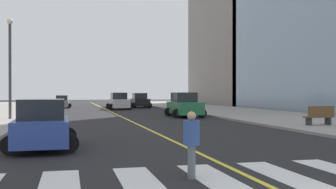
% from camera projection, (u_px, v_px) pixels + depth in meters
% --- Properties ---
extents(sidewalk_kerb_east, '(10.00, 120.00, 0.15)m').
position_uv_depth(sidewalk_kerb_east, '(313.00, 121.00, 28.21)').
color(sidewalk_kerb_east, gray).
rests_on(sidewalk_kerb_east, ground).
extents(crosswalk_paint, '(13.50, 4.00, 0.01)m').
position_uv_depth(crosswalk_paint, '(252.00, 178.00, 9.78)').
color(crosswalk_paint, silver).
rests_on(crosswalk_paint, ground).
extents(lane_divider_paint, '(0.16, 80.00, 0.01)m').
position_uv_depth(lane_divider_paint, '(109.00, 111.00, 44.76)').
color(lane_divider_paint, yellow).
rests_on(lane_divider_paint, ground).
extents(parking_garage_concrete, '(18.00, 24.00, 23.01)m').
position_uv_depth(parking_garage_concrete, '(256.00, 39.00, 71.60)').
color(parking_garage_concrete, gray).
rests_on(parking_garage_concrete, ground).
extents(car_silver_nearest, '(2.91, 4.60, 2.03)m').
position_uv_depth(car_silver_nearest, '(119.00, 102.00, 49.04)').
color(car_silver_nearest, '#B7B7BC').
rests_on(car_silver_nearest, ground).
extents(car_gray_second, '(2.43, 3.80, 1.67)m').
position_uv_depth(car_gray_second, '(62.00, 102.00, 53.22)').
color(car_gray_second, slate).
rests_on(car_gray_second, ground).
extents(car_green_third, '(2.91, 4.63, 2.06)m').
position_uv_depth(car_green_third, '(184.00, 105.00, 34.15)').
color(car_green_third, '#236B42').
rests_on(car_green_third, ground).
extents(car_black_fourth, '(2.76, 4.43, 1.98)m').
position_uv_depth(car_black_fourth, '(140.00, 101.00, 54.63)').
color(car_black_fourth, black).
rests_on(car_black_fourth, ground).
extents(car_blue_fifth, '(2.59, 4.12, 1.83)m').
position_uv_depth(car_blue_fifth, '(42.00, 126.00, 14.77)').
color(car_blue_fifth, '#2D479E').
rests_on(car_blue_fifth, ground).
extents(park_bench, '(1.84, 0.70, 1.12)m').
position_uv_depth(park_bench, '(319.00, 116.00, 23.71)').
color(park_bench, brown).
rests_on(park_bench, sidewalk_kerb_east).
extents(pedestrian_crossing, '(0.40, 0.40, 1.61)m').
position_uv_depth(pedestrian_crossing, '(192.00, 141.00, 9.79)').
color(pedestrian_crossing, slate).
rests_on(pedestrian_crossing, ground).
extents(street_lamp, '(0.44, 0.44, 7.31)m').
position_uv_depth(street_lamp, '(10.00, 59.00, 29.47)').
color(street_lamp, '#38383D').
rests_on(street_lamp, sidewalk_kerb_west).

